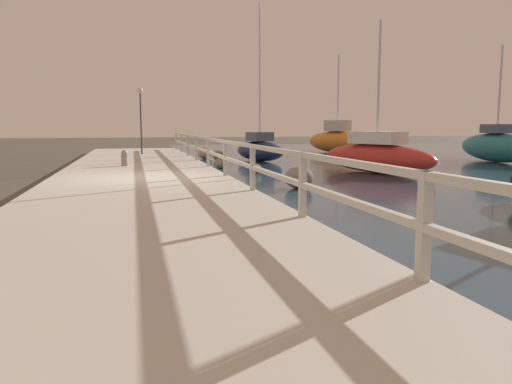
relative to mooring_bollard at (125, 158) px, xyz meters
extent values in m
plane|color=#4C473D|center=(0.48, -4.17, -0.55)|extent=(120.00, 120.00, 0.00)
cube|color=beige|center=(0.48, -4.17, -0.41)|extent=(4.76, 36.00, 0.27)
cube|color=beige|center=(2.76, -13.89, 0.22)|extent=(0.10, 0.10, 0.98)
cube|color=beige|center=(2.76, -10.65, 0.22)|extent=(0.10, 0.10, 0.98)
cube|color=beige|center=(2.76, -7.41, 0.22)|extent=(0.10, 0.10, 0.98)
cube|color=beige|center=(2.76, -4.17, 0.22)|extent=(0.10, 0.10, 0.98)
cube|color=beige|center=(2.76, -0.93, 0.22)|extent=(0.10, 0.10, 0.98)
cube|color=beige|center=(2.76, 2.31, 0.22)|extent=(0.10, 0.10, 0.98)
cube|color=beige|center=(2.76, 5.55, 0.22)|extent=(0.10, 0.10, 0.98)
cube|color=beige|center=(2.76, 8.79, 0.22)|extent=(0.10, 0.10, 0.98)
cube|color=beige|center=(2.76, 12.03, 0.22)|extent=(0.10, 0.10, 0.98)
cube|color=beige|center=(2.76, -4.17, 0.66)|extent=(0.09, 32.50, 0.08)
cube|color=beige|center=(2.76, -4.17, 0.22)|extent=(0.09, 32.50, 0.08)
ellipsoid|color=slate|center=(3.60, 1.36, -0.34)|extent=(0.55, 0.50, 0.41)
ellipsoid|color=slate|center=(4.52, -5.28, -0.26)|extent=(0.77, 0.70, 0.58)
ellipsoid|color=gray|center=(4.42, -0.85, -0.39)|extent=(0.43, 0.39, 0.32)
ellipsoid|color=slate|center=(4.26, 5.67, -0.29)|extent=(0.67, 0.61, 0.51)
ellipsoid|color=gray|center=(3.79, 7.20, -0.26)|extent=(0.77, 0.69, 0.58)
cylinder|color=gray|center=(0.00, 0.00, -0.07)|extent=(0.22, 0.22, 0.41)
sphere|color=gray|center=(0.00, 0.00, 0.17)|extent=(0.20, 0.20, 0.20)
cylinder|color=#2D2D33|center=(0.70, 7.53, 1.18)|extent=(0.07, 0.07, 2.91)
sphere|color=beige|center=(0.70, 7.53, 2.79)|extent=(0.29, 0.29, 0.29)
ellipsoid|color=#192347|center=(6.04, 4.92, -0.07)|extent=(2.37, 3.68, 0.93)
cube|color=#4C566B|center=(6.04, 4.92, 0.60)|extent=(1.22, 1.20, 0.41)
cylinder|color=silver|center=(6.04, 4.92, 3.48)|extent=(0.09, 0.09, 6.18)
ellipsoid|color=#1E707A|center=(16.38, 1.81, 0.12)|extent=(2.13, 6.02, 1.31)
cube|color=#4C566B|center=(16.38, 1.81, 0.97)|extent=(1.09, 1.65, 0.40)
cylinder|color=silver|center=(16.38, 1.81, 2.71)|extent=(0.09, 0.09, 3.88)
ellipsoid|color=red|center=(8.60, -1.70, -0.04)|extent=(3.01, 4.97, 1.01)
cube|color=silver|center=(8.60, -1.70, 0.68)|extent=(1.57, 2.15, 0.43)
cylinder|color=silver|center=(8.60, -1.70, 2.57)|extent=(0.09, 0.09, 4.19)
ellipsoid|color=orange|center=(12.47, 10.96, 0.12)|extent=(2.93, 5.39, 1.32)
cube|color=beige|center=(12.47, 10.96, 1.10)|extent=(1.38, 1.66, 0.65)
cylinder|color=silver|center=(12.47, 10.96, 3.06)|extent=(0.09, 0.09, 4.57)
camera|label=1|loc=(0.31, -17.70, 1.09)|focal=35.00mm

